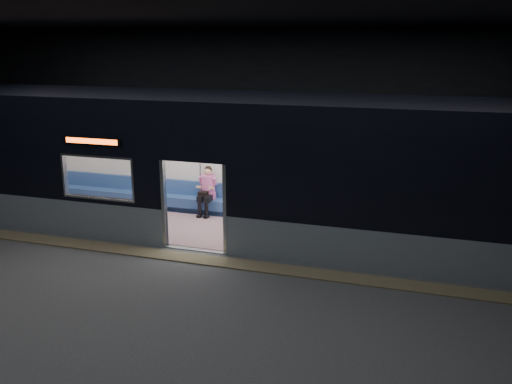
% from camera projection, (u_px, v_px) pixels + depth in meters
% --- Properties ---
extents(station_floor, '(24.00, 14.00, 0.01)m').
position_uv_depth(station_floor, '(175.00, 268.00, 11.32)').
color(station_floor, '#47494C').
rests_on(station_floor, ground).
extents(station_envelope, '(24.00, 14.00, 5.00)m').
position_uv_depth(station_envelope, '(168.00, 91.00, 10.33)').
color(station_envelope, black).
rests_on(station_envelope, station_floor).
extents(tactile_strip, '(22.80, 0.50, 0.03)m').
position_uv_depth(tactile_strip, '(186.00, 258.00, 11.82)').
color(tactile_strip, '#8C7F59').
rests_on(tactile_strip, station_floor).
extents(metro_car, '(18.00, 3.04, 3.35)m').
position_uv_depth(metro_car, '(218.00, 158.00, 13.16)').
color(metro_car, '#8998A4').
rests_on(metro_car, station_floor).
extents(passenger, '(0.37, 0.65, 1.31)m').
position_uv_depth(passenger, '(207.00, 188.00, 14.58)').
color(passenger, black).
rests_on(passenger, metro_car).
extents(handbag, '(0.29, 0.27, 0.12)m').
position_uv_depth(handbag, '(203.00, 194.00, 14.43)').
color(handbag, black).
rests_on(handbag, passenger).
extents(transit_map, '(0.92, 0.03, 0.60)m').
position_uv_depth(transit_map, '(412.00, 175.00, 13.16)').
color(transit_map, white).
rests_on(transit_map, metro_car).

